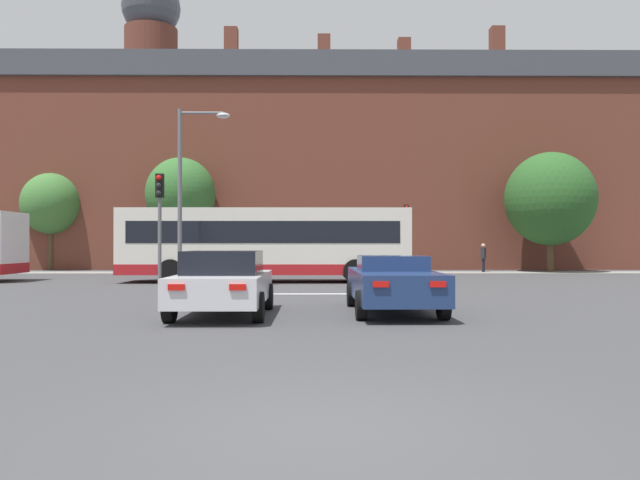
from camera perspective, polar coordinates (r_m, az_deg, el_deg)
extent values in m
plane|color=#3D3D3F|center=(5.62, 0.32, -17.04)|extent=(400.00, 400.00, 0.00)
cube|color=silver|center=(20.20, -0.27, -4.95)|extent=(7.67, 0.30, 0.01)
cube|color=gray|center=(35.39, -0.37, -2.98)|extent=(68.52, 2.50, 0.01)
cube|color=brown|center=(45.78, 0.06, 5.18)|extent=(42.55, 13.55, 12.10)
cube|color=#42444C|center=(46.95, 0.06, 13.54)|extent=(43.41, 14.09, 1.61)
cube|color=brown|center=(53.11, -20.16, 14.35)|extent=(0.90, 0.90, 2.78)
cube|color=brown|center=(50.57, -13.73, 15.10)|extent=(0.90, 0.90, 2.78)
cube|color=brown|center=(45.26, -8.12, 16.96)|extent=(0.90, 0.90, 2.78)
cube|color=brown|center=(46.27, 0.36, 16.56)|extent=(0.90, 0.90, 2.78)
cube|color=brown|center=(47.37, 7.69, 16.16)|extent=(0.90, 0.90, 2.78)
cube|color=brown|center=(46.34, 15.88, 16.55)|extent=(0.90, 0.90, 2.78)
cube|color=brown|center=(53.14, 20.36, 14.34)|extent=(0.90, 0.90, 2.78)
cylinder|color=#5B2D22|center=(49.13, -15.19, 16.10)|extent=(3.81, 3.81, 3.66)
sphere|color=#42444C|center=(50.21, -15.18, 19.84)|extent=(4.23, 4.23, 4.23)
cube|color=silver|center=(14.27, -8.82, -4.32)|extent=(1.90, 4.23, 0.62)
cube|color=black|center=(14.20, -8.85, -2.04)|extent=(1.63, 1.91, 0.52)
cylinder|color=black|center=(15.73, -11.41, -5.08)|extent=(0.22, 0.64, 0.64)
cylinder|color=black|center=(15.49, -4.77, -5.16)|extent=(0.22, 0.64, 0.64)
cylinder|color=black|center=(13.18, -13.60, -6.00)|extent=(0.22, 0.64, 0.64)
cylinder|color=black|center=(12.89, -5.66, -6.13)|extent=(0.22, 0.64, 0.64)
cube|color=red|center=(12.27, -13.01, -4.23)|extent=(0.32, 0.05, 0.12)
cube|color=red|center=(12.06, -7.54, -4.30)|extent=(0.32, 0.05, 0.12)
cube|color=navy|center=(14.82, 6.68, -4.09)|extent=(1.87, 4.79, 0.67)
cube|color=navy|center=(14.91, 6.62, -2.11)|extent=(1.58, 1.45, 0.35)
cylinder|color=black|center=(16.22, 2.90, -4.95)|extent=(0.23, 0.64, 0.64)
cylinder|color=black|center=(16.43, 9.02, -4.88)|extent=(0.23, 0.64, 0.64)
cylinder|color=black|center=(13.28, 3.79, -5.96)|extent=(0.23, 0.64, 0.64)
cylinder|color=black|center=(13.54, 11.23, -5.85)|extent=(0.23, 0.64, 0.64)
cube|color=red|center=(12.35, 5.59, -4.05)|extent=(0.32, 0.05, 0.12)
cube|color=red|center=(12.53, 10.74, -3.99)|extent=(0.32, 0.05, 0.12)
cube|color=silver|center=(26.60, -5.00, -0.13)|extent=(12.10, 2.54, 2.75)
cube|color=#AD191E|center=(26.62, -5.01, -2.62)|extent=(12.12, 2.56, 0.44)
cube|color=black|center=(26.61, -5.00, 0.68)|extent=(11.13, 2.57, 0.90)
cylinder|color=black|center=(25.99, -13.50, -2.82)|extent=(1.00, 0.28, 1.00)
cylinder|color=black|center=(28.37, -12.39, -2.62)|extent=(1.00, 0.28, 1.00)
cylinder|color=black|center=(25.38, 3.26, -2.89)|extent=(1.00, 0.28, 1.00)
cylinder|color=black|center=(27.81, 2.93, -2.67)|extent=(1.00, 0.28, 1.00)
cylinder|color=slate|center=(21.50, -14.45, -0.44)|extent=(0.12, 0.12, 3.17)
cube|color=black|center=(21.59, -14.44, 4.83)|extent=(0.26, 0.20, 0.80)
sphere|color=red|center=(21.49, -14.52, 5.54)|extent=(0.17, 0.17, 0.17)
sphere|color=black|center=(21.47, -14.52, 4.86)|extent=(0.17, 0.17, 0.17)
sphere|color=black|center=(21.45, -14.53, 4.18)|extent=(0.17, 0.17, 0.17)
cylinder|color=slate|center=(34.73, 7.89, -0.56)|extent=(0.12, 0.12, 2.99)
cube|color=black|center=(34.78, 7.89, 2.56)|extent=(0.26, 0.20, 0.80)
sphere|color=red|center=(34.66, 7.92, 3.00)|extent=(0.17, 0.17, 0.17)
sphere|color=black|center=(34.65, 7.92, 2.57)|extent=(0.17, 0.17, 0.17)
sphere|color=black|center=(34.64, 7.92, 2.15)|extent=(0.17, 0.17, 0.17)
cylinder|color=slate|center=(23.75, -12.70, 3.76)|extent=(0.16, 0.16, 6.64)
cylinder|color=slate|center=(24.03, -10.77, 11.35)|extent=(1.61, 0.10, 0.10)
ellipsoid|color=#B2B2B7|center=(23.88, -8.84, 11.17)|extent=(0.50, 0.36, 0.22)
cylinder|color=brown|center=(35.24, -8.70, -2.37)|extent=(0.13, 0.13, 0.77)
cylinder|color=brown|center=(35.17, -8.46, -2.38)|extent=(0.13, 0.13, 0.77)
cube|color=navy|center=(35.19, -8.58, -1.26)|extent=(0.45, 0.34, 0.61)
sphere|color=tan|center=(35.18, -8.58, -0.58)|extent=(0.23, 0.23, 0.23)
cylinder|color=black|center=(36.99, 14.68, -2.25)|extent=(0.13, 0.13, 0.79)
cylinder|color=black|center=(37.16, 14.74, -2.25)|extent=(0.13, 0.13, 0.79)
cube|color=#232328|center=(37.06, 14.71, -1.16)|extent=(0.39, 0.46, 0.62)
sphere|color=tan|center=(37.06, 14.70, -0.50)|extent=(0.24, 0.24, 0.24)
cylinder|color=#4C3823|center=(38.51, -12.64, -0.63)|extent=(0.36, 0.36, 2.88)
ellipsoid|color=#33662D|center=(38.63, -12.63, 4.14)|extent=(4.17, 4.17, 4.38)
cylinder|color=#4C3823|center=(42.16, -23.39, -0.78)|extent=(0.36, 0.36, 2.59)
ellipsoid|color=#3D7033|center=(42.24, -23.38, 3.07)|extent=(3.62, 3.62, 3.80)
cylinder|color=#4C3823|center=(38.45, 20.31, -1.23)|extent=(0.36, 0.36, 2.05)
ellipsoid|color=#285623|center=(38.54, 20.30, 3.55)|extent=(5.15, 5.15, 5.41)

